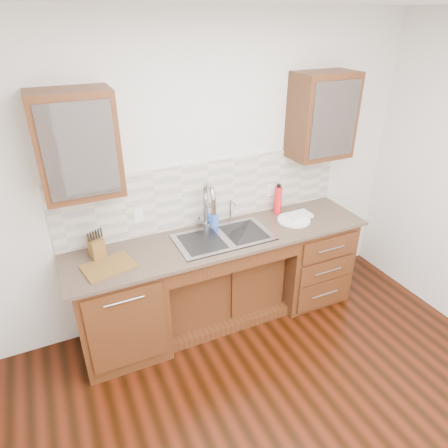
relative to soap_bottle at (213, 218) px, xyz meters
name	(u,v)px	position (x,y,z in m)	size (l,w,h in m)	color
ground	(308,448)	(0.00, -1.65, -1.05)	(4.00, 3.50, 0.10)	#3E1307
wall_back	(205,176)	(0.00, 0.15, 0.35)	(4.00, 0.10, 2.70)	white
base_cabinet_left	(120,308)	(-0.95, -0.21, -0.56)	(0.70, 0.62, 0.88)	#593014
base_cabinet_center	(218,283)	(0.00, -0.12, -0.65)	(1.20, 0.44, 0.70)	#593014
base_cabinet_right	(307,257)	(0.95, -0.21, -0.56)	(0.70, 0.62, 0.88)	#593014
countertop	(223,238)	(0.00, -0.22, -0.10)	(2.70, 0.65, 0.03)	#84705B
backsplash	(208,193)	(0.00, 0.09, 0.21)	(2.70, 0.02, 0.59)	beige
sink	(224,246)	(0.00, -0.24, -0.17)	(0.84, 0.46, 0.19)	#9E9EA5
faucet	(205,208)	(-0.07, -0.01, 0.11)	(0.04, 0.04, 0.40)	#999993
filter_tap	(230,211)	(0.18, 0.00, 0.03)	(0.02, 0.02, 0.24)	#999993
upper_cabinet_left	(77,145)	(-1.05, -0.07, 0.83)	(0.55, 0.34, 0.75)	#593014
upper_cabinet_right	(322,116)	(1.05, -0.07, 0.83)	(0.55, 0.34, 0.75)	#593014
outlet_left	(138,216)	(-0.65, 0.08, 0.12)	(0.08, 0.01, 0.12)	white
outlet_right	(271,190)	(0.65, 0.08, 0.12)	(0.08, 0.01, 0.12)	white
soap_bottle	(213,218)	(0.00, 0.00, 0.00)	(0.08, 0.08, 0.17)	#3D6CD0
water_bottle	(278,200)	(0.68, -0.01, 0.05)	(0.07, 0.07, 0.27)	red
plate	(294,220)	(0.73, -0.23, -0.08)	(0.31, 0.31, 0.02)	white
dish_towel	(300,215)	(0.81, -0.20, -0.05)	(0.21, 0.15, 0.03)	white
knife_block	(96,247)	(-1.04, -0.09, 0.00)	(0.10, 0.16, 0.18)	olive
cutting_board	(109,266)	(-0.99, -0.28, -0.08)	(0.38, 0.27, 0.02)	olive
cup_left_a	(57,154)	(-1.19, -0.07, 0.78)	(0.13, 0.13, 0.10)	white
cup_left_b	(101,150)	(-0.89, -0.07, 0.77)	(0.10, 0.10, 0.09)	white
cup_right_a	(312,123)	(0.95, -0.07, 0.78)	(0.12, 0.12, 0.10)	white
cup_right_b	(328,122)	(1.12, -0.07, 0.77)	(0.09, 0.09, 0.08)	white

